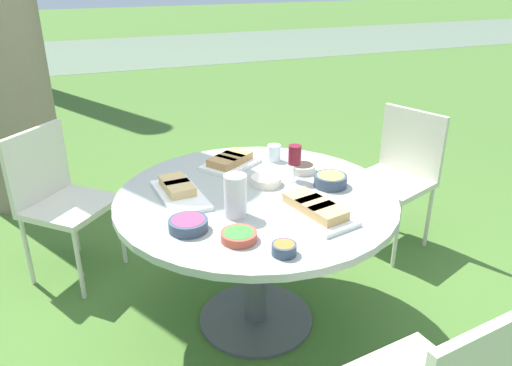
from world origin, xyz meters
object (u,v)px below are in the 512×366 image
at_px(water_pitcher, 235,196).
at_px(wine_glass, 295,156).
at_px(dining_table, 256,216).
at_px(chair_near_left, 57,193).
at_px(chair_far_back, 399,169).

distance_m(water_pitcher, wine_glass, 0.47).
distance_m(dining_table, water_pitcher, 0.31).
height_order(dining_table, water_pitcher, water_pitcher).
relative_size(chair_near_left, wine_glass, 4.82).
relative_size(dining_table, wine_glass, 7.19).
bearing_deg(chair_far_back, chair_near_left, 169.12).
height_order(water_pitcher, wine_glass, water_pitcher).
distance_m(dining_table, chair_near_left, 1.24).
xyz_separation_m(dining_table, chair_near_left, (-0.90, 0.84, -0.09)).
xyz_separation_m(chair_near_left, chair_far_back, (2.05, -0.39, 0.00)).
bearing_deg(dining_table, chair_near_left, 136.98).
bearing_deg(chair_far_back, dining_table, -158.80).
bearing_deg(chair_near_left, water_pitcher, -53.47).
bearing_deg(chair_far_back, wine_glass, -158.65).
bearing_deg(wine_glass, chair_far_back, 21.35).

